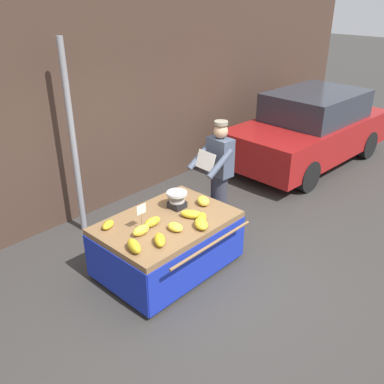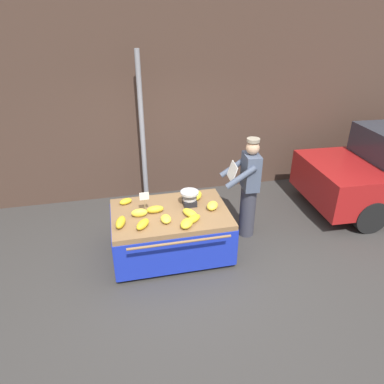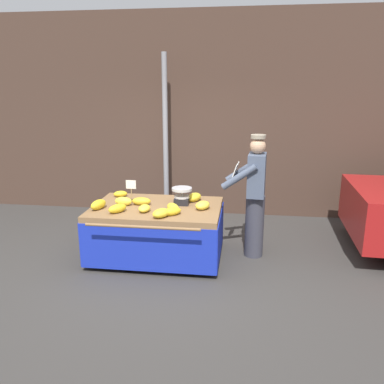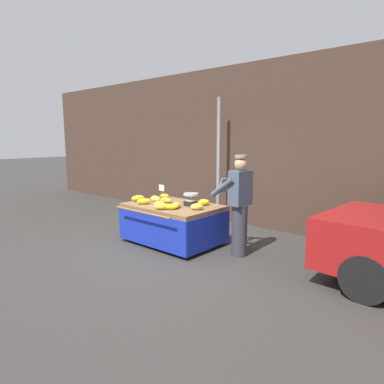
{
  "view_description": "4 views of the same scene",
  "coord_description": "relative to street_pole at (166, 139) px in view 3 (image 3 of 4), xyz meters",
  "views": [
    {
      "loc": [
        -3.44,
        -3.0,
        3.47
      ],
      "look_at": [
        0.12,
        0.32,
        1.07
      ],
      "focal_mm": 39.54,
      "sensor_mm": 36.0,
      "label": 1
    },
    {
      "loc": [
        -0.9,
        -4.05,
        3.45
      ],
      "look_at": [
        0.12,
        0.48,
        1.03
      ],
      "focal_mm": 32.98,
      "sensor_mm": 36.0,
      "label": 2
    },
    {
      "loc": [
        0.94,
        -4.55,
        2.33
      ],
      "look_at": [
        0.29,
        0.32,
        1.0
      ],
      "focal_mm": 36.65,
      "sensor_mm": 36.0,
      "label": 3
    },
    {
      "loc": [
        4.2,
        -4.04,
        2.0
      ],
      "look_at": [
        0.32,
        0.38,
        1.05
      ],
      "focal_mm": 31.75,
      "sensor_mm": 36.0,
      "label": 4
    }
  ],
  "objects": [
    {
      "name": "ground_plane",
      "position": [
        0.43,
        -2.14,
        -1.44
      ],
      "size": [
        60.0,
        60.0,
        0.0
      ],
      "primitive_type": "plane",
      "color": "#383533"
    },
    {
      "name": "back_wall",
      "position": [
        0.43,
        0.52,
        0.37
      ],
      "size": [
        16.0,
        0.24,
        3.61
      ],
      "primitive_type": "cube",
      "color": "#473328",
      "rests_on": "ground"
    },
    {
      "name": "street_pole",
      "position": [
        0.0,
        0.0,
        0.0
      ],
      "size": [
        0.09,
        0.09,
        2.88
      ],
      "primitive_type": "cylinder",
      "color": "gray",
      "rests_on": "ground"
    },
    {
      "name": "banana_cart",
      "position": [
        0.2,
        -1.69,
        -0.89
      ],
      "size": [
        1.77,
        1.4,
        0.75
      ],
      "color": "olive",
      "rests_on": "ground"
    },
    {
      "name": "weighing_scale",
      "position": [
        0.53,
        -1.55,
        -0.58
      ],
      "size": [
        0.28,
        0.28,
        0.23
      ],
      "color": "black",
      "rests_on": "banana_cart"
    },
    {
      "name": "price_sign",
      "position": [
        -0.16,
        -1.63,
        -0.45
      ],
      "size": [
        0.14,
        0.01,
        0.34
      ],
      "color": "#997A51",
      "rests_on": "banana_cart"
    },
    {
      "name": "banana_bunch_0",
      "position": [
        0.84,
        -1.74,
        -0.64
      ],
      "size": [
        0.26,
        0.28,
        0.11
      ],
      "primitive_type": "ellipsoid",
      "rotation": [
        0.0,
        0.0,
        2.56
      ],
      "color": "yellow",
      "rests_on": "banana_cart"
    },
    {
      "name": "banana_bunch_1",
      "position": [
        0.47,
        -1.88,
        -0.64
      ],
      "size": [
        0.26,
        0.33,
        0.1
      ],
      "primitive_type": "ellipsoid",
      "rotation": [
        0.0,
        0.0,
        0.48
      ],
      "color": "yellow",
      "rests_on": "banana_cart"
    },
    {
      "name": "banana_bunch_2",
      "position": [
        -0.43,
        -1.3,
        -0.65
      ],
      "size": [
        0.23,
        0.18,
        0.09
      ],
      "primitive_type": "ellipsoid",
      "rotation": [
        0.0,
        0.0,
        1.95
      ],
      "color": "gold",
      "rests_on": "banana_cart"
    },
    {
      "name": "banana_bunch_3",
      "position": [
        0.1,
        -1.95,
        -0.65
      ],
      "size": [
        0.15,
        0.22,
        0.09
      ],
      "primitive_type": "ellipsoid",
      "rotation": [
        0.0,
        0.0,
        3.13
      ],
      "color": "yellow",
      "rests_on": "banana_cart"
    },
    {
      "name": "banana_bunch_4",
      "position": [
        -0.25,
        -1.72,
        -0.63
      ],
      "size": [
        0.24,
        0.12,
        0.12
      ],
      "primitive_type": "ellipsoid",
      "rotation": [
        0.0,
        0.0,
        1.54
      ],
      "color": "yellow",
      "rests_on": "banana_cart"
    },
    {
      "name": "banana_bunch_5",
      "position": [
        -0.53,
        -1.92,
        -0.63
      ],
      "size": [
        0.2,
        0.3,
        0.13
      ],
      "primitive_type": "ellipsoid",
      "rotation": [
        0.0,
        0.0,
        2.83
      ],
      "color": "gold",
      "rests_on": "banana_cart"
    },
    {
      "name": "banana_bunch_6",
      "position": [
        -0.02,
        -1.66,
        -0.64
      ],
      "size": [
        0.27,
        0.14,
        0.11
      ],
      "primitive_type": "ellipsoid",
      "rotation": [
        0.0,
        0.0,
        1.63
      ],
      "color": "gold",
      "rests_on": "banana_cart"
    },
    {
      "name": "banana_bunch_7",
      "position": [
        0.68,
        -1.38,
        -0.63
      ],
      "size": [
        0.27,
        0.3,
        0.12
      ],
      "primitive_type": "ellipsoid",
      "rotation": [
        0.0,
        0.0,
        2.59
      ],
      "color": "yellow",
      "rests_on": "banana_cart"
    },
    {
      "name": "banana_bunch_8",
      "position": [
        -0.24,
        -2.03,
        -0.64
      ],
      "size": [
        0.26,
        0.29,
        0.11
      ],
      "primitive_type": "ellipsoid",
      "rotation": [
        0.0,
        0.0,
        2.5
      ],
      "color": "gold",
      "rests_on": "banana_cart"
    },
    {
      "name": "banana_bunch_9",
      "position": [
        0.36,
        -2.14,
        -0.64
      ],
      "size": [
        0.27,
        0.3,
        0.11
      ],
      "primitive_type": "ellipsoid",
      "rotation": [
        0.0,
        0.0,
        2.56
      ],
      "color": "yellow",
      "rests_on": "banana_cart"
    },
    {
      "name": "banana_bunch_10",
      "position": [
        0.48,
        -2.04,
        -0.64
      ],
      "size": [
        0.29,
        0.26,
        0.1
      ],
      "primitive_type": "ellipsoid",
      "rotation": [
        0.0,
        0.0,
        2.21
      ],
      "color": "gold",
      "rests_on": "banana_cart"
    },
    {
      "name": "vendor_person",
      "position": [
        1.53,
        -1.45,
        -0.56
      ],
      "size": [
        0.6,
        0.55,
        1.71
      ],
      "color": "#383842",
      "rests_on": "ground"
    }
  ]
}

